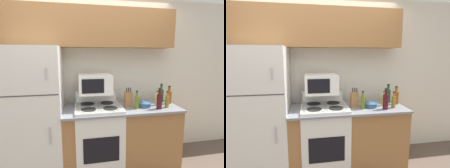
% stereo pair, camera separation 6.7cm
% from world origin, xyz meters
% --- Properties ---
extents(wall_back, '(8.00, 0.05, 2.55)m').
position_xyz_m(wall_back, '(0.00, 0.73, 1.27)').
color(wall_back, silver).
rests_on(wall_back, ground_plane).
extents(lower_cabinets, '(1.66, 0.65, 0.92)m').
position_xyz_m(lower_cabinets, '(0.37, 0.30, 0.46)').
color(lower_cabinets, '#9E6B3D').
rests_on(lower_cabinets, ground_plane).
extents(refrigerator, '(0.73, 0.72, 1.77)m').
position_xyz_m(refrigerator, '(-0.83, 0.35, 0.89)').
color(refrigerator, white).
rests_on(refrigerator, ground_plane).
extents(upper_cabinets, '(2.40, 0.33, 0.55)m').
position_xyz_m(upper_cabinets, '(0.00, 0.54, 2.05)').
color(upper_cabinets, '#9E6B3D').
rests_on(upper_cabinets, refrigerator).
extents(stove, '(0.65, 0.63, 1.11)m').
position_xyz_m(stove, '(0.02, 0.29, 0.49)').
color(stove, white).
rests_on(stove, ground_plane).
extents(microwave, '(0.46, 0.39, 0.27)m').
position_xyz_m(microwave, '(-0.01, 0.40, 1.25)').
color(microwave, white).
rests_on(microwave, stove).
extents(knife_block, '(0.10, 0.08, 0.29)m').
position_xyz_m(knife_block, '(0.46, 0.29, 1.03)').
color(knife_block, '#9E6B3D').
rests_on(knife_block, lower_cabinets).
extents(bowl, '(0.19, 0.19, 0.06)m').
position_xyz_m(bowl, '(0.70, 0.25, 0.95)').
color(bowl, '#335B84').
rests_on(bowl, lower_cabinets).
extents(bottle_wine_red, '(0.08, 0.08, 0.30)m').
position_xyz_m(bottle_wine_red, '(0.86, 0.12, 1.03)').
color(bottle_wine_red, '#470F19').
rests_on(bottle_wine_red, lower_cabinets).
extents(bottle_cooking_spray, '(0.06, 0.06, 0.22)m').
position_xyz_m(bottle_cooking_spray, '(0.92, 0.31, 1.00)').
color(bottle_cooking_spray, gold).
rests_on(bottle_cooking_spray, lower_cabinets).
extents(bottle_whiskey, '(0.08, 0.08, 0.28)m').
position_xyz_m(bottle_whiskey, '(1.14, 0.35, 1.03)').
color(bottle_whiskey, brown).
rests_on(bottle_whiskey, lower_cabinets).
extents(bottle_olive_oil, '(0.06, 0.06, 0.26)m').
position_xyz_m(bottle_olive_oil, '(0.55, 0.19, 1.02)').
color(bottle_olive_oil, '#5B6619').
rests_on(bottle_olive_oil, lower_cabinets).
extents(bottle_vinegar, '(0.06, 0.06, 0.24)m').
position_xyz_m(bottle_vinegar, '(1.01, 0.17, 1.01)').
color(bottle_vinegar, olive).
rests_on(bottle_vinegar, lower_cabinets).
extents(bottle_wine_green, '(0.08, 0.08, 0.30)m').
position_xyz_m(bottle_wine_green, '(1.05, 0.44, 1.03)').
color(bottle_wine_green, '#194C23').
rests_on(bottle_wine_green, lower_cabinets).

